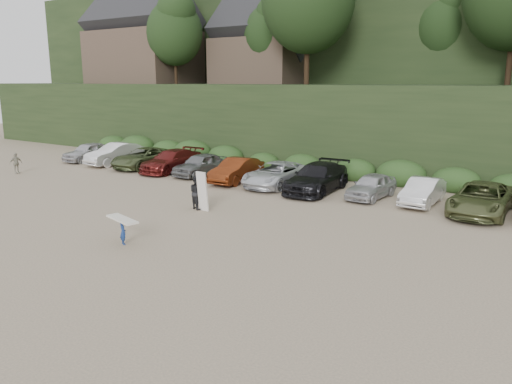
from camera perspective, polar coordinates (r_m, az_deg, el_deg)
The scene contains 6 objects.
ground at distance 21.63m, azimuth -7.14°, elevation -4.42°, with size 120.00×120.00×0.00m, color tan.
hillside_backdrop at distance 53.63m, azimuth 19.19°, elevation 17.22°, with size 90.00×41.50×28.00m.
parked_cars at distance 30.64m, azimuth 1.69°, elevation 2.17°, with size 36.92×5.88×1.64m.
distant_walker at distance 38.32m, azimuth -25.75°, elevation 2.99°, with size 0.84×0.35×1.44m, color gray.
child_surfer at distance 20.21m, azimuth -15.00°, elevation -3.85°, with size 1.84×0.94×1.07m.
adult_surfer at distance 25.02m, azimuth -6.72°, elevation -0.04°, with size 1.30×0.88×1.99m.
Camera 1 is at (13.51, -15.67, 6.31)m, focal length 35.00 mm.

